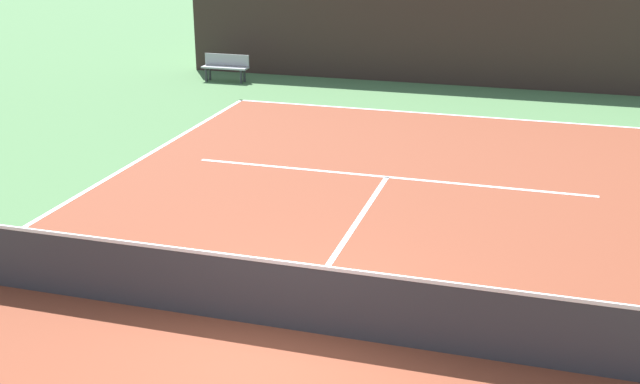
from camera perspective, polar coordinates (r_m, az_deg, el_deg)
The scene contains 10 objects.
ground_plane at distance 10.30m, azimuth -2.50°, elevation -10.03°, with size 80.00×80.00×0.00m, color #477042.
court_surface at distance 10.30m, azimuth -2.50°, elevation -10.00°, with size 11.00×24.00×0.01m, color brown.
baseline_far at distance 21.22m, azimuth 8.02°, elevation 5.73°, with size 11.00×0.10×0.00m, color white.
service_line_far at distance 15.97m, azimuth 4.93°, elevation 1.10°, with size 8.26×0.10×0.00m, color white.
centre_service_line at distance 13.05m, azimuth 2.05°, elevation -3.24°, with size 0.10×6.40×0.00m, color white.
back_wall at distance 24.84m, azimuth 9.65°, elevation 11.20°, with size 17.31×0.30×2.99m, color #33231E.
stands_tier_lower at distance 26.13m, azimuth 10.07°, elevation 12.19°, with size 17.31×2.40×3.52m, color #9E9E99.
stands_tier_upper at distance 28.45m, azimuth 10.74°, elevation 13.71°, with size 17.31×2.40×4.46m, color #9E9E99.
tennis_net at distance 10.06m, azimuth -2.54°, elevation -7.52°, with size 11.08×0.08×1.07m.
player_bench at distance 25.27m, azimuth -6.93°, elevation 9.21°, with size 1.50×0.40×0.85m.
Camera 1 is at (2.95, -8.43, 5.14)m, focal length 43.61 mm.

